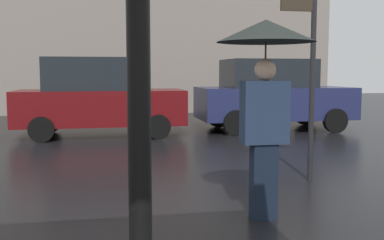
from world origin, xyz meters
name	(u,v)px	position (x,y,z in m)	size (l,w,h in m)	color
pedestrian_with_umbrella	(265,64)	(1.48, 2.18, 1.73)	(1.08, 1.08, 2.21)	black
parked_car_left	(272,95)	(4.41, 9.73, 1.01)	(4.30, 2.05, 1.99)	#1E234C
parked_car_right	(98,97)	(-0.41, 9.45, 1.00)	(4.24, 1.95, 2.00)	#590C0F
street_signpost	(313,54)	(2.81, 3.80, 1.91)	(1.08, 0.08, 3.16)	black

